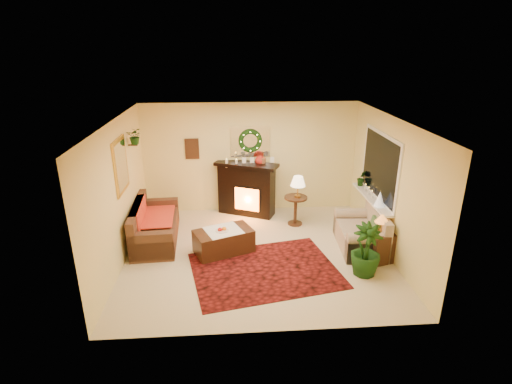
{
  "coord_description": "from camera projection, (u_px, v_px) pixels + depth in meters",
  "views": [
    {
      "loc": [
        -0.51,
        -6.84,
        3.86
      ],
      "look_at": [
        0.0,
        0.35,
        1.15
      ],
      "focal_mm": 28.0,
      "sensor_mm": 36.0,
      "label": 1
    }
  ],
  "objects": [
    {
      "name": "wall_back",
      "position": [
        250.0,
        158.0,
        9.42
      ],
      "size": [
        5.0,
        5.0,
        0.0
      ],
      "primitive_type": "plane",
      "color": "#EFD88C",
      "rests_on": "ground"
    },
    {
      "name": "wall_art",
      "position": [
        192.0,
        149.0,
        9.22
      ],
      "size": [
        0.32,
        0.03,
        0.48
      ],
      "primitive_type": "cube",
      "color": "#381E11",
      "rests_on": "wall_back"
    },
    {
      "name": "window_frame",
      "position": [
        380.0,
        166.0,
        7.91
      ],
      "size": [
        0.03,
        1.86,
        1.36
      ],
      "primitive_type": "cube",
      "color": "white",
      "rests_on": "wall_right"
    },
    {
      "name": "wall_right",
      "position": [
        390.0,
        188.0,
        7.48
      ],
      "size": [
        4.5,
        4.5,
        0.0
      ],
      "primitive_type": "plane",
      "color": "#EFD88C",
      "rests_on": "ground"
    },
    {
      "name": "floor_palm",
      "position": [
        366.0,
        251.0,
        6.94
      ],
      "size": [
        1.88,
        1.88,
        2.84
      ],
      "primitive_type": "imported",
      "rotation": [
        0.0,
        0.0,
        0.21
      ],
      "color": "#20441B",
      "rests_on": "floor"
    },
    {
      "name": "floor",
      "position": [
        257.0,
        253.0,
        7.77
      ],
      "size": [
        5.0,
        5.0,
        0.0
      ],
      "primitive_type": "plane",
      "color": "beige",
      "rests_on": "ground"
    },
    {
      "name": "red_throw",
      "position": [
        156.0,
        216.0,
        8.32
      ],
      "size": [
        0.74,
        1.19,
        0.02
      ],
      "primitive_type": "cube",
      "color": "#CC452B",
      "rests_on": "sofa"
    },
    {
      "name": "fruit_bowl",
      "position": [
        222.0,
        232.0,
        7.66
      ],
      "size": [
        0.25,
        0.25,
        0.06
      ],
      "primitive_type": "cylinder",
      "color": "white",
      "rests_on": "coffee_table"
    },
    {
      "name": "sill_plant",
      "position": [
        362.0,
        177.0,
        8.74
      ],
      "size": [
        0.25,
        0.2,
        0.46
      ],
      "primitive_type": "imported",
      "color": "#1E451C",
      "rests_on": "window_sill"
    },
    {
      "name": "mantel_candle_a",
      "position": [
        227.0,
        163.0,
        9.13
      ],
      "size": [
        0.06,
        0.06,
        0.19
      ],
      "primitive_type": "cylinder",
      "color": "white",
      "rests_on": "fireplace"
    },
    {
      "name": "hanging_plant",
      "position": [
        136.0,
        144.0,
        7.9
      ],
      "size": [
        0.33,
        0.28,
        0.36
      ],
      "primitive_type": "imported",
      "color": "#194719",
      "rests_on": "wall_left"
    },
    {
      "name": "lamp_cream",
      "position": [
        298.0,
        188.0,
        8.7
      ],
      "size": [
        0.33,
        0.33,
        0.5
      ],
      "primitive_type": "cone",
      "color": "#FFE3B0",
      "rests_on": "side_table_round"
    },
    {
      "name": "gold_mirror",
      "position": [
        121.0,
        166.0,
        7.27
      ],
      "size": [
        0.03,
        0.84,
        1.0
      ],
      "primitive_type": "cube",
      "color": "gold",
      "rests_on": "wall_left"
    },
    {
      "name": "mantel_mirror",
      "position": [
        250.0,
        141.0,
        9.26
      ],
      "size": [
        0.92,
        0.02,
        0.72
      ],
      "primitive_type": "cube",
      "color": "white",
      "rests_on": "wall_back"
    },
    {
      "name": "sofa",
      "position": [
        155.0,
        221.0,
        8.16
      ],
      "size": [
        0.94,
        1.92,
        0.81
      ],
      "primitive_type": "cube",
      "rotation": [
        0.0,
        0.0,
        0.06
      ],
      "color": "brown",
      "rests_on": "floor"
    },
    {
      "name": "ceiling",
      "position": [
        257.0,
        120.0,
        6.86
      ],
      "size": [
        5.0,
        5.0,
        0.0
      ],
      "primitive_type": "plane",
      "color": "white",
      "rests_on": "ground"
    },
    {
      "name": "wall_front",
      "position": [
        270.0,
        251.0,
        5.22
      ],
      "size": [
        5.0,
        5.0,
        0.0
      ],
      "primitive_type": "plane",
      "color": "#EFD88C",
      "rests_on": "ground"
    },
    {
      "name": "end_table_square",
      "position": [
        379.0,
        247.0,
        7.46
      ],
      "size": [
        0.57,
        0.57,
        0.57
      ],
      "primitive_type": "cube",
      "rotation": [
        0.0,
        0.0,
        0.27
      ],
      "color": "#36160C",
      "rests_on": "floor"
    },
    {
      "name": "side_table_round",
      "position": [
        295.0,
        211.0,
        8.92
      ],
      "size": [
        0.66,
        0.66,
        0.66
      ],
      "primitive_type": "cylinder",
      "rotation": [
        0.0,
        0.0,
        0.39
      ],
      "color": "black",
      "rests_on": "floor"
    },
    {
      "name": "mini_tree",
      "position": [
        380.0,
        199.0,
        7.65
      ],
      "size": [
        0.2,
        0.2,
        0.3
      ],
      "primitive_type": "cone",
      "color": "white",
      "rests_on": "window_sill"
    },
    {
      "name": "window_sill",
      "position": [
        371.0,
        198.0,
        8.14
      ],
      "size": [
        0.22,
        1.86,
        0.04
      ],
      "primitive_type": "cube",
      "color": "white",
      "rests_on": "wall_right"
    },
    {
      "name": "lamp_tiffany",
      "position": [
        382.0,
        223.0,
        7.33
      ],
      "size": [
        0.26,
        0.26,
        0.38
      ],
      "primitive_type": "cone",
      "color": "orange",
      "rests_on": "end_table_square"
    },
    {
      "name": "wreath",
      "position": [
        250.0,
        141.0,
        9.21
      ],
      "size": [
        0.55,
        0.11,
        0.55
      ],
      "primitive_type": "torus",
      "rotation": [
        1.57,
        0.0,
        0.0
      ],
      "color": "#194719",
      "rests_on": "wall_back"
    },
    {
      "name": "mantel_candle_b",
      "position": [
        236.0,
        164.0,
        9.12
      ],
      "size": [
        0.06,
        0.06,
        0.19
      ],
      "primitive_type": "cylinder",
      "color": "white",
      "rests_on": "fireplace"
    },
    {
      "name": "window_glass",
      "position": [
        379.0,
        166.0,
        7.91
      ],
      "size": [
        0.02,
        1.7,
        1.22
      ],
      "primitive_type": "cube",
      "color": "black",
      "rests_on": "wall_right"
    },
    {
      "name": "wall_left",
      "position": [
        118.0,
        195.0,
        7.15
      ],
      "size": [
        4.5,
        4.5,
        0.0
      ],
      "primitive_type": "plane",
      "color": "#EFD88C",
      "rests_on": "ground"
    },
    {
      "name": "fireplace",
      "position": [
        247.0,
        192.0,
        9.41
      ],
      "size": [
        1.35,
        0.91,
        1.19
      ],
      "primitive_type": "cube",
      "rotation": [
        0.0,
        0.0,
        -0.43
      ],
      "color": "black",
      "rests_on": "floor"
    },
    {
      "name": "loveseat",
      "position": [
        361.0,
        228.0,
        7.87
      ],
      "size": [
        0.89,
        1.43,
        0.8
      ],
      "primitive_type": "cube",
      "rotation": [
        0.0,
        0.0,
        -0.07
      ],
      "color": "#A99C8E",
      "rests_on": "floor"
    },
    {
      "name": "area_rug",
      "position": [
        265.0,
        270.0,
        7.19
      ],
      "size": [
        2.87,
        2.38,
        0.01
      ],
      "primitive_type": "cube",
      "rotation": [
        0.0,
        0.0,
        0.2
      ],
      "color": "#5B1B11",
      "rests_on": "floor"
    },
    {
      "name": "poinsettia",
      "position": [
        260.0,
        161.0,
        9.19
      ],
      "size": [
        0.23,
        0.23,
        0.23
      ],
      "primitive_type": "sphere",
      "color": "#AB2119",
      "rests_on": "fireplace"
    },
    {
      "name": "coffee_table",
      "position": [
        224.0,
        242.0,
        7.77
      ],
      "size": [
        1.24,
        0.97,
        0.46
      ],
      "primitive_type": "cube",
      "rotation": [
        0.0,
        0.0,
        0.39
      ],
      "color": "#392716",
      "rests_on": "floor"
    }
  ]
}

